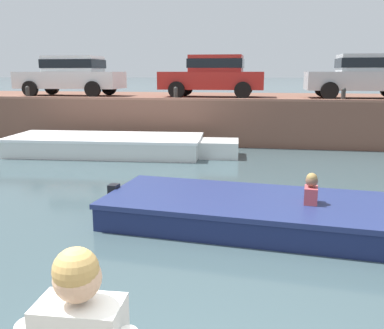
{
  "coord_description": "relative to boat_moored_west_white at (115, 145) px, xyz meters",
  "views": [
    {
      "loc": [
        0.68,
        -1.9,
        2.45
      ],
      "look_at": [
        -0.32,
        4.28,
        1.1
      ],
      "focal_mm": 40.0,
      "sensor_mm": 36.0,
      "label": 1
    }
  ],
  "objects": [
    {
      "name": "ground_plane",
      "position": [
        3.7,
        -4.32,
        -0.28
      ],
      "size": [
        400.0,
        400.0,
        0.0
      ],
      "primitive_type": "plane",
      "color": "#3D5156"
    },
    {
      "name": "far_quay_wall",
      "position": [
        3.7,
        4.79,
        0.49
      ],
      "size": [
        60.0,
        6.0,
        1.54
      ],
      "primitive_type": "cube",
      "color": "brown",
      "rests_on": "ground"
    },
    {
      "name": "far_wall_coping",
      "position": [
        3.7,
        1.91,
        1.3
      ],
      "size": [
        60.0,
        0.24,
        0.08
      ],
      "primitive_type": "cube",
      "color": "#925F4C",
      "rests_on": "far_quay_wall"
    },
    {
      "name": "boat_moored_west_white",
      "position": [
        0.0,
        0.0,
        0.0
      ],
      "size": [
        7.02,
        2.49,
        0.56
      ],
      "color": "white",
      "rests_on": "ground"
    },
    {
      "name": "motorboat_passing",
      "position": [
        4.67,
        -5.64,
        -0.05
      ],
      "size": [
        6.26,
        2.56,
        0.93
      ],
      "color": "navy",
      "rests_on": "ground"
    },
    {
      "name": "car_leftmost_white",
      "position": [
        -3.09,
        3.94,
        2.1
      ],
      "size": [
        4.11,
        1.93,
        1.54
      ],
      "color": "white",
      "rests_on": "far_quay_wall"
    },
    {
      "name": "car_left_inner_red",
      "position": [
        2.56,
        3.94,
        2.1
      ],
      "size": [
        3.85,
        1.95,
        1.54
      ],
      "color": "#B2231E",
      "rests_on": "far_quay_wall"
    },
    {
      "name": "car_centre_silver",
      "position": [
        7.91,
        3.94,
        2.1
      ],
      "size": [
        3.84,
        1.91,
        1.54
      ],
      "color": "#B7BABC",
      "rests_on": "far_quay_wall"
    },
    {
      "name": "mooring_bollard_west",
      "position": [
        -3.93,
        2.04,
        1.5
      ],
      "size": [
        0.15,
        0.15,
        0.45
      ],
      "color": "#2D2B28",
      "rests_on": "far_quay_wall"
    },
    {
      "name": "mooring_bollard_mid",
      "position": [
        1.49,
        2.04,
        1.5
      ],
      "size": [
        0.15,
        0.15,
        0.45
      ],
      "color": "#2D2B28",
      "rests_on": "far_quay_wall"
    },
    {
      "name": "mooring_bollard_east",
      "position": [
        6.94,
        2.04,
        1.5
      ],
      "size": [
        0.15,
        0.15,
        0.45
      ],
      "color": "#2D2B28",
      "rests_on": "far_quay_wall"
    }
  ]
}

